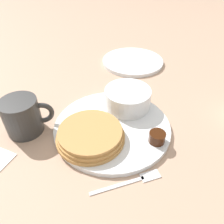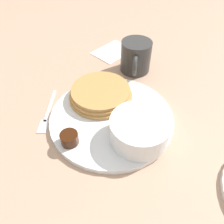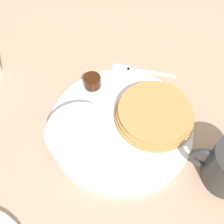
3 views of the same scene
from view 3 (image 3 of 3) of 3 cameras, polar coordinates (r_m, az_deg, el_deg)
ground_plane at (r=0.55m, az=1.72°, el=-3.10°), size 4.00×4.00×0.00m
plate at (r=0.55m, az=1.73°, el=-2.78°), size 0.28×0.28×0.01m
pancake_stack at (r=0.54m, az=8.61°, el=-0.36°), size 0.15×0.15×0.03m
bowl at (r=0.50m, az=-6.33°, el=-5.08°), size 0.12×0.12×0.05m
syrup_cup at (r=0.59m, az=-4.05°, el=6.20°), size 0.04×0.04×0.02m
butter_ramekin at (r=0.51m, az=-9.42°, el=-5.51°), size 0.04×0.04×0.04m
fork at (r=0.64m, az=4.89°, el=8.52°), size 0.12×0.10×0.00m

